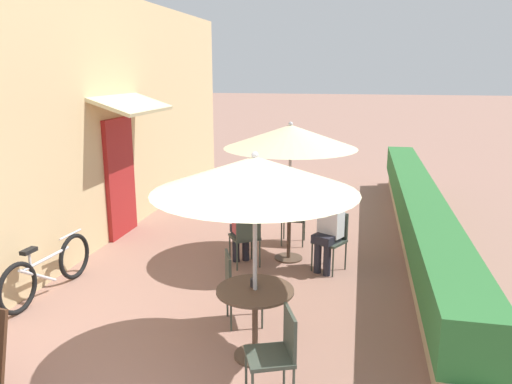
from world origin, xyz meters
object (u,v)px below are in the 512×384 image
cafe_chair_mid_left (246,234)px  coffee_cup_mid (294,211)px  cafe_chair_near_left (238,282)px  patio_umbrella_mid (290,137)px  cafe_chair_near_right (278,349)px  cafe_chair_mid_back (289,214)px  patio_table_near (255,308)px  cafe_chair_mid_right (332,236)px  patio_table_mid (289,225)px  coffee_cup_near (254,283)px  seated_patron_mid_left (244,221)px  seated_patron_mid_right (329,227)px  patio_umbrella_near (255,175)px  bicycle_leaning (48,270)px

cafe_chair_mid_left → coffee_cup_mid: size_ratio=9.67×
cafe_chair_near_left → patio_umbrella_mid: size_ratio=0.40×
cafe_chair_near_right → cafe_chair_mid_back: size_ratio=1.00×
cafe_chair_near_left → cafe_chair_mid_back: bearing=154.6°
patio_umbrella_mid → cafe_chair_mid_left: patio_umbrella_mid is taller
patio_table_near → patio_umbrella_mid: patio_umbrella_mid is taller
cafe_chair_mid_left → cafe_chair_mid_right: (1.27, 0.18, 0.00)m
patio_table_mid → coffee_cup_mid: (0.09, -0.04, 0.25)m
patio_umbrella_mid → cafe_chair_mid_right: patio_umbrella_mid is taller
coffee_cup_near → cafe_chair_mid_back: bearing=92.2°
cafe_chair_near_left → cafe_chair_near_right: same height
seated_patron_mid_left → cafe_chair_mid_back: 1.23m
cafe_chair_near_right → cafe_chair_mid_back: 4.24m
cafe_chair_near_left → seated_patron_mid_right: size_ratio=0.70×
patio_umbrella_near → bicycle_leaning: 3.50m
cafe_chair_mid_left → cafe_chair_mid_back: 1.28m
patio_table_near → bicycle_leaning: patio_table_near is taller
cafe_chair_mid_back → bicycle_leaning: 3.89m
patio_umbrella_mid → bicycle_leaning: (-2.93, -1.93, -1.60)m
cafe_chair_near_left → coffee_cup_near: size_ratio=9.67×
cafe_chair_near_left → coffee_cup_near: 0.73m
patio_table_near → patio_table_mid: bearing=91.2°
cafe_chair_near_left → bicycle_leaning: bearing=-117.0°
patio_table_mid → seated_patron_mid_left: bearing=-150.5°
cafe_chair_near_left → seated_patron_mid_right: (0.92, 1.80, 0.17)m
patio_table_near → cafe_chair_near_right: 0.74m
patio_umbrella_near → cafe_chair_mid_back: size_ratio=2.49×
cafe_chair_near_right → patio_umbrella_near: bearing=5.9°
cafe_chair_mid_right → cafe_chair_mid_back: 1.28m
cafe_chair_near_right → cafe_chair_near_left: bearing=5.9°
cafe_chair_near_right → cafe_chair_mid_right: bearing=-26.9°
seated_patron_mid_right → cafe_chair_mid_right: bearing=-90.0°
cafe_chair_mid_left → patio_umbrella_near: bearing=-107.1°
cafe_chair_near_right → cafe_chair_mid_left: bearing=-3.8°
cafe_chair_mid_right → cafe_chair_mid_back: same height
coffee_cup_near → cafe_chair_near_left: bearing=118.1°
cafe_chair_mid_back → seated_patron_mid_left: bearing=-28.3°
seated_patron_mid_left → cafe_chair_mid_right: bearing=-28.5°
cafe_chair_near_left → patio_table_mid: bearing=150.6°
seated_patron_mid_left → patio_table_near: bearing=-106.4°
coffee_cup_near → cafe_chair_mid_right: size_ratio=0.10×
seated_patron_mid_right → cafe_chair_mid_back: seated_patron_mid_right is taller
cafe_chair_near_left → patio_umbrella_mid: bearing=150.6°
patio_umbrella_near → coffee_cup_near: (-0.03, 0.06, -1.14)m
coffee_cup_near → bicycle_leaning: coffee_cup_near is taller
coffee_cup_near → coffee_cup_mid: bearing=88.8°
seated_patron_mid_left → coffee_cup_mid: (0.73, 0.33, 0.11)m
bicycle_leaning → cafe_chair_near_left: bearing=-0.6°
seated_patron_mid_left → bicycle_leaning: 2.80m
patio_umbrella_near → seated_patron_mid_left: (-0.70, 2.46, -1.25)m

